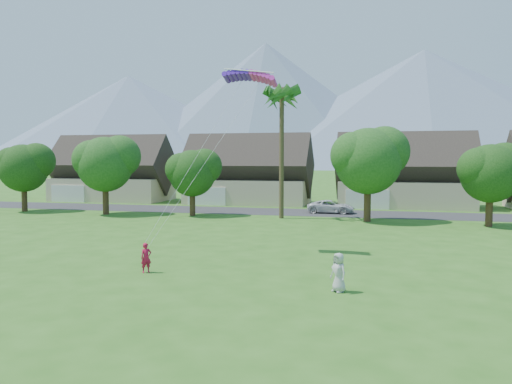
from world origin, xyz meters
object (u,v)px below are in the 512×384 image
(watcher, at_px, (339,272))
(kite_flyer, at_px, (146,258))
(parked_car, at_px, (331,207))
(parafoil_kite, at_px, (251,75))

(watcher, bearing_deg, kite_flyer, -145.80)
(kite_flyer, bearing_deg, parked_car, 33.45)
(kite_flyer, xyz_separation_m, parked_car, (6.65, 29.18, -0.08))
(kite_flyer, bearing_deg, watcher, -51.74)
(watcher, bearing_deg, parked_car, 137.93)
(kite_flyer, height_order, parked_car, kite_flyer)
(kite_flyer, height_order, parafoil_kite, parafoil_kite)
(watcher, bearing_deg, parafoil_kite, 168.14)
(kite_flyer, xyz_separation_m, parafoil_kite, (3.67, 6.96, 10.03))
(parked_car, relative_size, parafoil_kite, 1.47)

